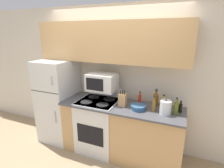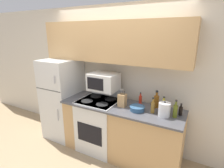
{
  "view_description": "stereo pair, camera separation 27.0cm",
  "coord_description": "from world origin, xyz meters",
  "px_view_note": "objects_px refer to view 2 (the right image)",
  "views": [
    {
      "loc": [
        1.2,
        -2.2,
        2.07
      ],
      "look_at": [
        0.16,
        0.28,
        1.28
      ],
      "focal_mm": 28.0,
      "sensor_mm": 36.0,
      "label": 1
    },
    {
      "loc": [
        1.44,
        -2.09,
        2.07
      ],
      "look_at": [
        0.16,
        0.28,
        1.28
      ],
      "focal_mm": 28.0,
      "sensor_mm": 36.0,
      "label": 2
    }
  ],
  "objects_px": {
    "refrigerator": "(63,99)",
    "knife_block": "(122,100)",
    "microwave": "(104,82)",
    "bowl": "(137,108)",
    "bottle_whiskey": "(156,101)",
    "kettle": "(164,110)",
    "stove": "(99,124)",
    "bottle_soy_sauce": "(181,111)",
    "bottle_vinegar": "(153,107)",
    "bottle_hot_sauce": "(140,100)",
    "bottle_olive_oil": "(175,111)",
    "bottle_cooking_spray": "(163,105)"
  },
  "relations": [
    {
      "from": "refrigerator",
      "to": "knife_block",
      "type": "height_order",
      "value": "refrigerator"
    },
    {
      "from": "microwave",
      "to": "bowl",
      "type": "xyz_separation_m",
      "value": [
        0.69,
        -0.17,
        -0.29
      ]
    },
    {
      "from": "bottle_whiskey",
      "to": "kettle",
      "type": "relative_size",
      "value": 1.24
    },
    {
      "from": "stove",
      "to": "bottle_soy_sauce",
      "type": "relative_size",
      "value": 6.15
    },
    {
      "from": "bottle_soy_sauce",
      "to": "knife_block",
      "type": "bearing_deg",
      "value": -172.79
    },
    {
      "from": "bottle_vinegar",
      "to": "bottle_hot_sauce",
      "type": "xyz_separation_m",
      "value": [
        -0.27,
        0.23,
        -0.02
      ]
    },
    {
      "from": "microwave",
      "to": "knife_block",
      "type": "height_order",
      "value": "microwave"
    },
    {
      "from": "bottle_hot_sauce",
      "to": "bottle_olive_oil",
      "type": "relative_size",
      "value": 0.77
    },
    {
      "from": "knife_block",
      "to": "microwave",
      "type": "bearing_deg",
      "value": 162.97
    },
    {
      "from": "stove",
      "to": "kettle",
      "type": "distance_m",
      "value": 1.25
    },
    {
      "from": "bottle_olive_oil",
      "to": "kettle",
      "type": "bearing_deg",
      "value": -166.37
    },
    {
      "from": "refrigerator",
      "to": "knife_block",
      "type": "bearing_deg",
      "value": -2.77
    },
    {
      "from": "bottle_whiskey",
      "to": "kettle",
      "type": "xyz_separation_m",
      "value": [
        0.18,
        -0.24,
        -0.01
      ]
    },
    {
      "from": "stove",
      "to": "bottle_whiskey",
      "type": "distance_m",
      "value": 1.11
    },
    {
      "from": "microwave",
      "to": "bottle_olive_oil",
      "type": "relative_size",
      "value": 1.88
    },
    {
      "from": "bottle_soy_sauce",
      "to": "bottle_olive_oil",
      "type": "relative_size",
      "value": 0.69
    },
    {
      "from": "stove",
      "to": "knife_block",
      "type": "xyz_separation_m",
      "value": [
        0.45,
        -0.02,
        0.55
      ]
    },
    {
      "from": "bottle_olive_oil",
      "to": "bottle_whiskey",
      "type": "bearing_deg",
      "value": 146.95
    },
    {
      "from": "stove",
      "to": "bottle_vinegar",
      "type": "distance_m",
      "value": 1.09
    },
    {
      "from": "refrigerator",
      "to": "bottle_vinegar",
      "type": "height_order",
      "value": "refrigerator"
    },
    {
      "from": "knife_block",
      "to": "bottle_olive_oil",
      "type": "height_order",
      "value": "knife_block"
    },
    {
      "from": "refrigerator",
      "to": "bottle_olive_oil",
      "type": "bearing_deg",
      "value": -1.62
    },
    {
      "from": "microwave",
      "to": "knife_block",
      "type": "distance_m",
      "value": 0.49
    },
    {
      "from": "bottle_hot_sauce",
      "to": "kettle",
      "type": "height_order",
      "value": "kettle"
    },
    {
      "from": "knife_block",
      "to": "bottle_cooking_spray",
      "type": "xyz_separation_m",
      "value": [
        0.62,
        0.16,
        -0.02
      ]
    },
    {
      "from": "bottle_whiskey",
      "to": "bottle_cooking_spray",
      "type": "bearing_deg",
      "value": -21.69
    },
    {
      "from": "knife_block",
      "to": "kettle",
      "type": "bearing_deg",
      "value": -2.58
    },
    {
      "from": "bowl",
      "to": "bottle_olive_oil",
      "type": "bearing_deg",
      "value": 4.46
    },
    {
      "from": "refrigerator",
      "to": "bottle_whiskey",
      "type": "xyz_separation_m",
      "value": [
        1.84,
        0.15,
        0.25
      ]
    },
    {
      "from": "bowl",
      "to": "bottle_whiskey",
      "type": "relative_size",
      "value": 0.83
    },
    {
      "from": "bottle_hot_sauce",
      "to": "kettle",
      "type": "bearing_deg",
      "value": -30.23
    },
    {
      "from": "stove",
      "to": "bottle_cooking_spray",
      "type": "height_order",
      "value": "bottle_cooking_spray"
    },
    {
      "from": "stove",
      "to": "kettle",
      "type": "relative_size",
      "value": 4.92
    },
    {
      "from": "stove",
      "to": "kettle",
      "type": "height_order",
      "value": "kettle"
    },
    {
      "from": "microwave",
      "to": "bottle_vinegar",
      "type": "xyz_separation_m",
      "value": [
        0.92,
        -0.13,
        -0.23
      ]
    },
    {
      "from": "bowl",
      "to": "bottle_olive_oil",
      "type": "height_order",
      "value": "bottle_olive_oil"
    },
    {
      "from": "stove",
      "to": "bottle_cooking_spray",
      "type": "relative_size",
      "value": 5.03
    },
    {
      "from": "bottle_hot_sauce",
      "to": "kettle",
      "type": "distance_m",
      "value": 0.52
    },
    {
      "from": "bottle_olive_oil",
      "to": "bowl",
      "type": "bearing_deg",
      "value": -175.54
    },
    {
      "from": "bottle_hot_sauce",
      "to": "bowl",
      "type": "bearing_deg",
      "value": -80.19
    },
    {
      "from": "stove",
      "to": "bowl",
      "type": "relative_size",
      "value": 4.78
    },
    {
      "from": "bottle_olive_oil",
      "to": "bottle_soy_sauce",
      "type": "bearing_deg",
      "value": 60.94
    },
    {
      "from": "microwave",
      "to": "bowl",
      "type": "relative_size",
      "value": 2.11
    },
    {
      "from": "bowl",
      "to": "bottle_vinegar",
      "type": "bearing_deg",
      "value": 9.29
    },
    {
      "from": "microwave",
      "to": "bottle_soy_sauce",
      "type": "xyz_separation_m",
      "value": [
        1.29,
        -0.02,
        -0.25
      ]
    },
    {
      "from": "bowl",
      "to": "bottle_cooking_spray",
      "type": "height_order",
      "value": "bottle_cooking_spray"
    },
    {
      "from": "bowl",
      "to": "bottle_vinegar",
      "type": "distance_m",
      "value": 0.24
    },
    {
      "from": "bottle_soy_sauce",
      "to": "kettle",
      "type": "height_order",
      "value": "kettle"
    },
    {
      "from": "microwave",
      "to": "bottle_vinegar",
      "type": "relative_size",
      "value": 2.04
    },
    {
      "from": "bottle_cooking_spray",
      "to": "bottle_soy_sauce",
      "type": "relative_size",
      "value": 1.22
    }
  ]
}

